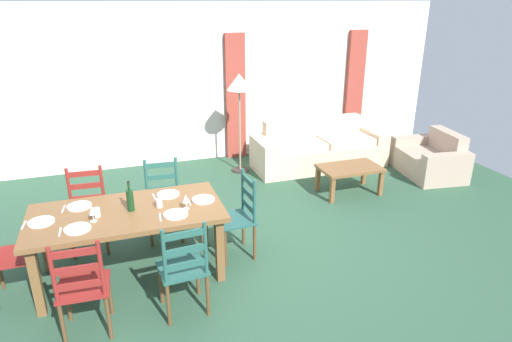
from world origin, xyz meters
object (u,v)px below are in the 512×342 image
Objects in this scene: couch at (318,150)px; coffee_table at (350,171)px; armchair_upholstered at (432,160)px; dining_chair_near_left at (83,287)px; dining_chair_head_east at (239,216)px; dining_chair_far_right at (164,200)px; wine_glass_near_left at (92,211)px; coffee_cup_secondary at (97,213)px; dining_chair_head_west at (5,254)px; wine_bottle at (130,200)px; standing_lamp at (239,88)px; coffee_cup_primary at (159,203)px; wine_glass_near_right at (186,199)px; dining_table at (128,219)px; dining_chair_near_right at (184,268)px; dining_chair_far_left at (88,210)px.

coffee_table is (-0.08, -1.22, 0.06)m from couch.
armchair_upholstered is at bearing 8.09° from coffee_table.
dining_chair_head_east is (1.61, 0.82, 0.00)m from dining_chair_near_left.
dining_chair_far_right is 0.76× the size of armchair_upholstered.
wine_glass_near_left is 1.79× the size of coffee_cup_secondary.
wine_bottle is (1.19, -0.00, 0.39)m from dining_chair_head_west.
dining_chair_head_west is (-1.59, -0.74, 0.00)m from dining_chair_far_right.
dining_chair_near_left is 4.20m from standing_lamp.
dining_chair_near_left is at bearing -134.46° from coffee_cup_primary.
wine_bottle reaches higher than dining_chair_near_left.
dining_chair_near_left reaches higher than armchair_upholstered.
coffee_cup_primary reaches higher than couch.
wine_glass_near_right is at bearing 32.35° from dining_chair_near_left.
coffee_table is at bearing 18.61° from coffee_cup_secondary.
couch is (4.44, 2.36, -0.19)m from dining_chair_head_west.
dining_chair_head_west is at bearing 171.33° from wine_glass_near_left.
dining_table is 1.98× the size of dining_chair_near_right.
coffee_cup_secondary is (-0.32, -0.03, -0.07)m from wine_bottle.
wine_glass_near_left is at bearing 138.48° from dining_chair_near_right.
standing_lamp reaches higher than dining_chair_near_right.
coffee_table is at bearing 28.34° from dining_chair_head_east.
coffee_table is (2.90, 1.16, -0.44)m from coffee_cup_primary.
wine_glass_near_right is 1.79× the size of coffee_cup_primary.
dining_chair_near_left is 1.07× the size of coffee_table.
dining_chair_head_east is at bearing 2.17° from wine_bottle.
dining_chair_far_left and dining_chair_head_east have the same top height.
standing_lamp reaches higher than coffee_cup_primary.
dining_chair_head_west reaches higher than coffee_cup_primary.
dining_chair_far_right is at bearing 61.73° from wine_bottle.
standing_lamp reaches higher than armchair_upholstered.
standing_lamp is (3.09, 2.55, 0.93)m from dining_chair_head_west.
armchair_upholstered is (4.60, 1.40, -0.55)m from coffee_cup_primary.
dining_chair_near_right is 1.00× the size of dining_chair_head_east.
dining_chair_near_right is 3.40m from coffee_table.
wine_bottle is at bearing -126.82° from standing_lamp.
dining_chair_head_west reaches higher than coffee_cup_secondary.
coffee_table is (4.37, 1.15, -0.12)m from dining_chair_head_west.
dining_chair_near_left and dining_chair_far_right have the same top height.
standing_lamp reaches higher than wine_glass_near_right.
wine_bottle is 0.29m from coffee_cup_primary.
wine_bottle reaches higher than dining_chair_head_west.
coffee_cup_secondary is at bearing -80.39° from dining_chair_far_left.
armchair_upholstered is at bearing 15.89° from wine_bottle.
dining_chair_far_left reaches higher than coffee_cup_secondary.
wine_glass_near_right is 4.65m from armchair_upholstered.
standing_lamp is (1.91, 2.55, 0.54)m from wine_bottle.
coffee_cup_primary is (0.63, 0.11, -0.07)m from wine_glass_near_left.
coffee_table is (3.18, 1.15, -0.51)m from wine_bottle.
dining_chair_near_right is at bearing 0.62° from dining_chair_near_left.
coffee_cup_secondary is (-0.70, 0.74, 0.32)m from dining_chair_near_right.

